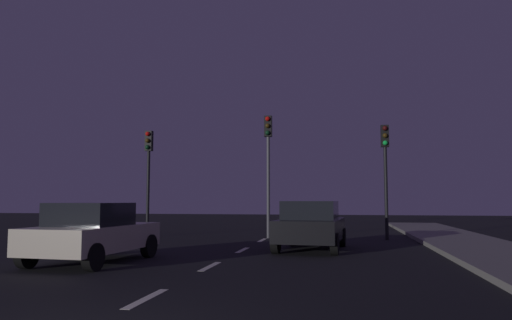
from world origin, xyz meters
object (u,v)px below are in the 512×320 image
traffic_signal_left (148,162)px  traffic_signal_right (385,159)px  car_adjacent_lane (93,232)px  traffic_signal_center (268,152)px  car_stopped_ahead (311,225)px

traffic_signal_left → traffic_signal_right: 10.26m
traffic_signal_left → car_adjacent_lane: size_ratio=1.19×
traffic_signal_center → car_adjacent_lane: size_ratio=1.32×
traffic_signal_left → traffic_signal_center: size_ratio=0.90×
traffic_signal_left → car_stopped_ahead: bearing=-30.3°
traffic_signal_left → car_adjacent_lane: bearing=-75.7°
car_stopped_ahead → car_adjacent_lane: 6.76m
traffic_signal_center → traffic_signal_right: (4.84, -0.00, -0.35)m
traffic_signal_left → traffic_signal_center: bearing=0.0°
traffic_signal_left → traffic_signal_right: (10.26, -0.00, -0.02)m
traffic_signal_center → car_stopped_ahead: size_ratio=1.32×
traffic_signal_center → car_stopped_ahead: 5.61m
traffic_signal_left → traffic_signal_right: size_ratio=1.01×
traffic_signal_center → car_adjacent_lane: bearing=-110.8°
traffic_signal_left → traffic_signal_center: traffic_signal_center is taller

